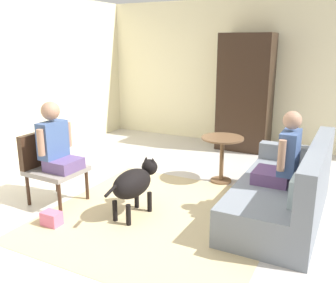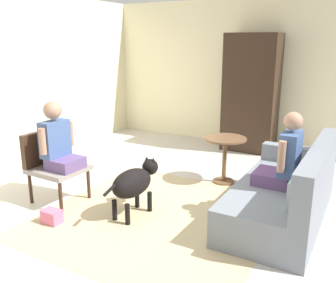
% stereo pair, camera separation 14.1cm
% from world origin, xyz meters
% --- Properties ---
extents(ground_plane, '(8.08, 8.08, 0.00)m').
position_xyz_m(ground_plane, '(0.00, 0.00, 0.00)').
color(ground_plane, beige).
extents(back_wall, '(6.56, 0.12, 2.75)m').
position_xyz_m(back_wall, '(0.00, 3.43, 1.38)').
color(back_wall, beige).
rests_on(back_wall, ground).
extents(left_wall, '(0.12, 7.33, 2.75)m').
position_xyz_m(left_wall, '(-3.04, 0.30, 1.38)').
color(left_wall, beige).
rests_on(left_wall, ground).
extents(area_rug, '(2.52, 2.58, 0.01)m').
position_xyz_m(area_rug, '(-0.01, -0.20, 0.00)').
color(area_rug, '#C6B284').
rests_on(area_rug, ground).
extents(couch, '(0.93, 2.02, 0.91)m').
position_xyz_m(couch, '(1.28, 0.46, 0.30)').
color(couch, slate).
rests_on(couch, ground).
extents(armchair, '(0.64, 0.60, 0.88)m').
position_xyz_m(armchair, '(-1.47, -0.42, 0.51)').
color(armchair, '#382316').
rests_on(armchair, ground).
extents(person_on_couch, '(0.47, 0.56, 0.84)m').
position_xyz_m(person_on_couch, '(1.22, 0.43, 0.73)').
color(person_on_couch, '#614271').
extents(person_on_armchair, '(0.45, 0.53, 0.83)m').
position_xyz_m(person_on_armchair, '(-1.32, -0.42, 0.79)').
color(person_on_armchair, '#614A7E').
extents(round_end_table, '(0.60, 0.60, 0.67)m').
position_xyz_m(round_end_table, '(0.25, 1.19, 0.47)').
color(round_end_table, brown).
rests_on(round_end_table, ground).
extents(dog, '(0.37, 0.91, 0.63)m').
position_xyz_m(dog, '(-0.29, -0.29, 0.40)').
color(dog, black).
rests_on(dog, ground).
extents(armoire_cabinet, '(0.94, 0.56, 2.12)m').
position_xyz_m(armoire_cabinet, '(0.05, 3.02, 1.06)').
color(armoire_cabinet, black).
rests_on(armoire_cabinet, ground).
extents(handbag, '(0.21, 0.15, 0.16)m').
position_xyz_m(handbag, '(-0.98, -0.92, 0.08)').
color(handbag, '#D8668C').
rests_on(handbag, ground).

